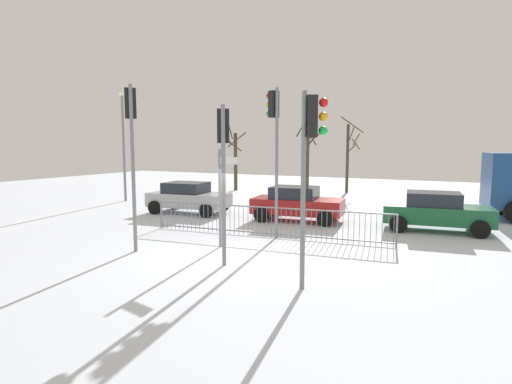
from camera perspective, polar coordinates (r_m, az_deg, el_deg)
name	(u,v)px	position (r m, az deg, el deg)	size (l,w,h in m)	color
ground_plane	(224,257)	(12.17, -4.42, -8.94)	(60.00, 60.00, 0.00)	silver
traffic_light_rear_right	(274,129)	(14.28, 2.53, 8.65)	(0.53, 0.39, 5.17)	slate
traffic_light_mid_left	(131,131)	(13.02, -16.87, 8.13)	(0.48, 0.46, 5.02)	slate
traffic_light_rear_left	(223,149)	(11.06, -4.53, 6.01)	(0.42, 0.52, 4.29)	slate
traffic_light_foreground_right	(310,146)	(9.11, 7.53, 6.38)	(0.52, 0.41, 4.40)	slate
direction_sign_post	(221,193)	(12.99, -4.82, -0.11)	(0.77, 0.24, 3.11)	slate
pedestrian_guard_railing	(267,221)	(14.61, 1.49, -4.07)	(8.75, 0.99, 1.07)	slate
car_silver_far	(188,197)	(19.90, -9.35, -0.69)	(3.96, 2.26, 1.47)	#B2B5BA
car_green_trailing	(436,211)	(16.98, 23.65, -2.40)	(3.96, 2.27, 1.47)	#195933
car_red_near	(297,203)	(17.71, 5.68, -1.53)	(3.97, 2.28, 1.47)	maroon
street_lamp	(123,133)	(24.96, -17.89, 7.79)	(0.36, 0.36, 6.36)	slate
bare_tree_left	(348,155)	(28.54, 12.65, 4.95)	(1.36, 1.93, 5.09)	#473828
bare_tree_centre	(308,158)	(26.09, 7.16, 4.62)	(1.57, 1.35, 5.25)	#473828
bare_tree_right	(235,159)	(29.52, -2.90, 4.65)	(1.52, 1.83, 4.65)	#473828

